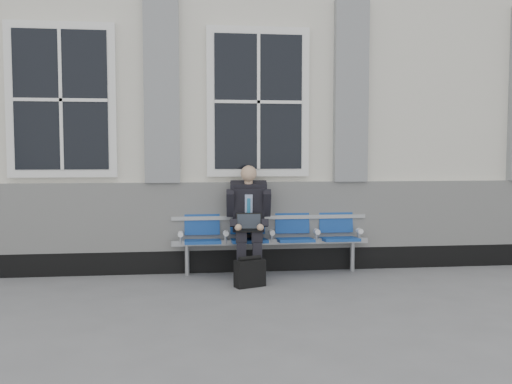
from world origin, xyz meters
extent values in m
plane|color=slate|center=(0.00, 0.00, 0.00)|extent=(70.00, 70.00, 0.00)
cube|color=silver|center=(0.00, 3.50, 2.10)|extent=(14.00, 4.00, 4.20)
cube|color=black|center=(0.00, 1.47, 0.15)|extent=(14.00, 0.10, 0.30)
cube|color=silver|center=(0.00, 1.46, 0.75)|extent=(14.00, 0.08, 0.90)
cube|color=gray|center=(-0.90, 1.44, 2.40)|extent=(0.45, 0.14, 2.40)
cube|color=gray|center=(1.60, 1.44, 2.40)|extent=(0.45, 0.14, 2.40)
cube|color=white|center=(-2.15, 1.46, 2.25)|extent=(1.35, 0.10, 1.95)
cube|color=black|center=(-2.15, 1.41, 2.25)|extent=(1.15, 0.02, 1.75)
cube|color=white|center=(0.35, 1.46, 2.25)|extent=(1.35, 0.10, 1.95)
cube|color=black|center=(0.35, 1.41, 2.25)|extent=(1.15, 0.02, 1.75)
cube|color=#9EA0A3|center=(0.51, 1.30, 0.42)|extent=(2.60, 0.07, 0.07)
cube|color=#9EA0A3|center=(0.51, 1.42, 0.73)|extent=(2.60, 0.05, 0.05)
cylinder|color=#9EA0A3|center=(-0.59, 1.30, 0.20)|extent=(0.06, 0.06, 0.39)
cylinder|color=#9EA0A3|center=(1.61, 1.30, 0.20)|extent=(0.06, 0.06, 0.39)
cube|color=navy|center=(-0.39, 1.22, 0.45)|extent=(0.46, 0.42, 0.07)
cube|color=navy|center=(-0.39, 1.43, 0.71)|extent=(0.46, 0.10, 0.40)
cube|color=navy|center=(0.21, 1.22, 0.45)|extent=(0.46, 0.42, 0.07)
cube|color=navy|center=(0.21, 1.43, 0.71)|extent=(0.46, 0.10, 0.40)
cube|color=navy|center=(0.81, 1.22, 0.45)|extent=(0.46, 0.42, 0.07)
cube|color=navy|center=(0.81, 1.43, 0.71)|extent=(0.46, 0.10, 0.40)
cube|color=navy|center=(1.41, 1.22, 0.45)|extent=(0.46, 0.42, 0.07)
cube|color=navy|center=(1.41, 1.43, 0.71)|extent=(0.46, 0.10, 0.40)
cylinder|color=white|center=(-0.67, 1.25, 0.55)|extent=(0.07, 0.12, 0.07)
cylinder|color=white|center=(-0.09, 1.25, 0.55)|extent=(0.07, 0.12, 0.07)
cylinder|color=white|center=(0.51, 1.25, 0.55)|extent=(0.07, 0.12, 0.07)
cylinder|color=white|center=(1.11, 1.25, 0.55)|extent=(0.07, 0.12, 0.07)
cylinder|color=white|center=(1.69, 1.25, 0.55)|extent=(0.07, 0.12, 0.07)
cube|color=black|center=(0.07, 0.86, 0.04)|extent=(0.13, 0.26, 0.09)
cube|color=black|center=(0.27, 0.84, 0.04)|extent=(0.13, 0.26, 0.09)
cube|color=black|center=(0.08, 0.92, 0.25)|extent=(0.13, 0.14, 0.47)
cube|color=black|center=(0.27, 0.90, 0.25)|extent=(0.13, 0.14, 0.47)
cube|color=black|center=(0.09, 1.13, 0.54)|extent=(0.17, 0.45, 0.14)
cube|color=black|center=(0.29, 1.12, 0.54)|extent=(0.17, 0.45, 0.14)
cube|color=black|center=(0.21, 1.32, 0.86)|extent=(0.44, 0.37, 0.62)
cube|color=#A7B5DC|center=(0.20, 1.20, 0.88)|extent=(0.11, 0.10, 0.35)
cube|color=teal|center=(0.20, 1.19, 0.86)|extent=(0.05, 0.08, 0.29)
cube|color=black|center=(0.21, 1.29, 1.16)|extent=(0.49, 0.27, 0.14)
cylinder|color=tan|center=(0.20, 1.24, 1.23)|extent=(0.11, 0.11, 0.10)
sphere|color=tan|center=(0.20, 1.18, 1.32)|extent=(0.21, 0.21, 0.21)
cube|color=black|center=(-0.04, 1.24, 0.94)|extent=(0.12, 0.29, 0.36)
cube|color=black|center=(0.43, 1.20, 0.94)|extent=(0.12, 0.29, 0.36)
cube|color=black|center=(-0.01, 1.06, 0.71)|extent=(0.11, 0.31, 0.14)
cube|color=black|center=(0.38, 1.03, 0.71)|extent=(0.11, 0.31, 0.14)
sphere|color=tan|center=(0.04, 0.92, 0.67)|extent=(0.09, 0.09, 0.09)
sphere|color=tan|center=(0.31, 0.90, 0.67)|extent=(0.09, 0.09, 0.09)
cube|color=black|center=(0.18, 0.99, 0.62)|extent=(0.34, 0.25, 0.02)
cube|color=black|center=(0.19, 1.10, 0.72)|extent=(0.33, 0.11, 0.21)
cube|color=black|center=(0.19, 1.09, 0.72)|extent=(0.30, 0.09, 0.18)
cube|color=black|center=(0.15, 0.59, 0.16)|extent=(0.39, 0.27, 0.32)
cylinder|color=black|center=(0.15, 0.59, 0.34)|extent=(0.28, 0.16, 0.06)
camera|label=1|loc=(-0.58, -6.04, 1.60)|focal=40.00mm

